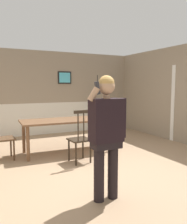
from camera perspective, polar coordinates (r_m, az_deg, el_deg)
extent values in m
plane|color=#9E7F60|center=(4.47, 1.24, -13.73)|extent=(8.02, 8.02, 0.00)
cube|color=gray|center=(7.62, -11.70, 8.27)|extent=(5.97, 0.12, 1.61)
cube|color=silver|center=(7.69, -11.50, -1.49)|extent=(5.97, 0.14, 1.00)
cube|color=silver|center=(7.61, -11.52, 2.21)|extent=(5.97, 0.05, 0.06)
cube|color=black|center=(7.73, -7.01, 8.26)|extent=(0.45, 0.03, 0.40)
cube|color=#51C2E0|center=(7.72, -6.97, 8.26)|extent=(0.37, 0.01, 0.32)
cube|color=white|center=(6.92, 18.75, 2.01)|extent=(0.06, 0.12, 2.10)
cube|color=brown|center=(5.44, -6.28, -1.98)|extent=(2.13, 0.94, 0.04)
cylinder|color=brown|center=(5.00, -15.57, -7.43)|extent=(0.07, 0.07, 0.73)
cylinder|color=brown|center=(5.58, 4.17, -5.77)|extent=(0.07, 0.07, 0.73)
cylinder|color=brown|center=(5.63, -16.54, -5.91)|extent=(0.07, 0.07, 0.73)
cylinder|color=brown|center=(6.15, 1.31, -4.61)|extent=(0.07, 0.07, 0.73)
cube|color=#513823|center=(5.26, -21.00, -6.06)|extent=(0.46, 0.46, 0.03)
cylinder|color=#513823|center=(5.50, -19.36, -7.90)|extent=(0.04, 0.04, 0.43)
cylinder|color=#513823|center=(5.17, -18.67, -8.79)|extent=(0.04, 0.04, 0.43)
cube|color=#2D2319|center=(4.77, -3.40, -6.67)|extent=(0.43, 0.43, 0.03)
cube|color=#2D2319|center=(4.52, -2.39, 0.09)|extent=(0.41, 0.07, 0.06)
cylinder|color=#2D2319|center=(4.50, -3.75, -3.41)|extent=(0.02, 0.02, 0.60)
cylinder|color=#2D2319|center=(4.55, -2.38, -3.28)|extent=(0.02, 0.02, 0.60)
cylinder|color=#2D2319|center=(4.61, -1.04, -3.15)|extent=(0.02, 0.02, 0.60)
cylinder|color=#2D2319|center=(4.91, -5.97, -9.19)|extent=(0.04, 0.04, 0.44)
cylinder|color=#2D2319|center=(5.04, -2.58, -8.73)|extent=(0.04, 0.04, 0.44)
cylinder|color=#2D2319|center=(4.62, -4.27, -10.15)|extent=(0.04, 0.04, 0.44)
cylinder|color=#2D2319|center=(4.77, -0.72, -9.61)|extent=(0.04, 0.04, 0.44)
cylinder|color=black|center=(3.31, 4.70, -13.68)|extent=(0.14, 0.14, 0.80)
cylinder|color=black|center=(3.21, 1.33, -14.30)|extent=(0.14, 0.14, 0.80)
cube|color=black|center=(3.15, 3.08, -7.65)|extent=(0.39, 0.21, 0.12)
cube|color=black|center=(3.09, 3.12, -2.00)|extent=(0.43, 0.24, 0.57)
cylinder|color=black|center=(3.22, 7.12, -1.43)|extent=(0.09, 0.09, 0.54)
cylinder|color=tan|center=(2.96, 0.05, 4.30)|extent=(0.18, 0.13, 0.20)
cylinder|color=tan|center=(3.06, 3.15, 3.74)|extent=(0.09, 0.09, 0.05)
sphere|color=tan|center=(3.06, 3.17, 6.24)|extent=(0.22, 0.22, 0.22)
sphere|color=tan|center=(3.06, 3.17, 6.95)|extent=(0.21, 0.21, 0.21)
cube|color=#2D2D33|center=(2.96, 0.94, 5.82)|extent=(0.08, 0.04, 0.17)
cylinder|color=black|center=(2.96, 0.95, 8.14)|extent=(0.01, 0.01, 0.08)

